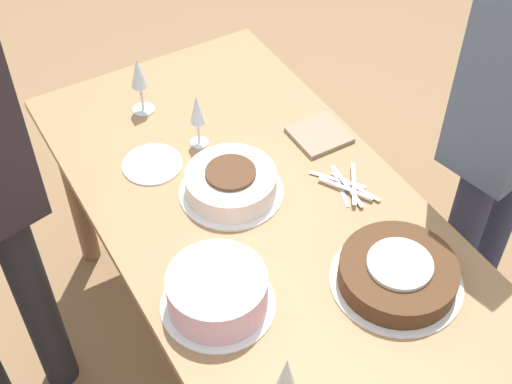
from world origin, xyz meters
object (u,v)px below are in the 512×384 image
object	(u,v)px
cake_back_decorated	(217,292)
wine_glass_extra	(286,377)
wine_glass_far	(139,76)
cake_center_white	(231,183)
cake_front_chocolate	(398,274)
wine_glass_near	(197,112)

from	to	relation	value
cake_back_decorated	wine_glass_extra	size ratio (longest dim) A/B	1.38
wine_glass_far	cake_back_decorated	bearing A→B (deg)	169.18
cake_back_decorated	cake_center_white	bearing A→B (deg)	-33.68
cake_front_chocolate	cake_back_decorated	world-z (taller)	cake_back_decorated
cake_center_white	wine_glass_near	world-z (taller)	wine_glass_near
cake_center_white	wine_glass_extra	size ratio (longest dim) A/B	1.44
cake_center_white	cake_front_chocolate	xyz separation A→B (m)	(-0.49, -0.21, -0.00)
cake_back_decorated	wine_glass_near	world-z (taller)	wine_glass_near
cake_center_white	cake_back_decorated	distance (m)	0.39
cake_front_chocolate	wine_glass_far	bearing A→B (deg)	15.90
cake_front_chocolate	wine_glass_far	xyz separation A→B (m)	(0.96, 0.27, 0.10)
wine_glass_far	cake_front_chocolate	bearing A→B (deg)	-164.10
cake_center_white	wine_glass_far	size ratio (longest dim) A/B	1.52
cake_front_chocolate	wine_glass_extra	xyz separation A→B (m)	(-0.15, 0.43, 0.10)
cake_back_decorated	wine_glass_extra	world-z (taller)	wine_glass_extra
cake_center_white	wine_glass_extra	bearing A→B (deg)	160.99
cake_front_chocolate	cake_back_decorated	bearing A→B (deg)	68.60
wine_glass_far	wine_glass_extra	size ratio (longest dim) A/B	0.95
wine_glass_near	cake_back_decorated	bearing A→B (deg)	157.30
cake_center_white	wine_glass_near	size ratio (longest dim) A/B	1.64
cake_center_white	wine_glass_far	world-z (taller)	wine_glass_far
cake_front_chocolate	wine_glass_far	size ratio (longest dim) A/B	1.72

